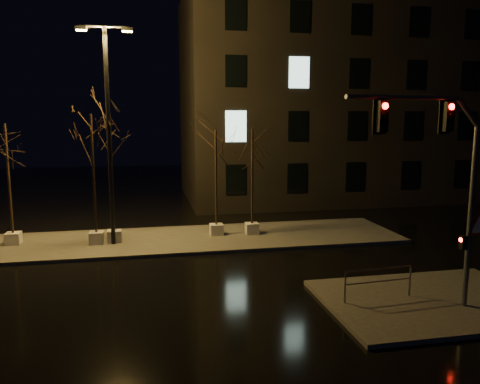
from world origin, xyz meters
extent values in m
plane|color=black|center=(0.00, 0.00, 0.00)|extent=(90.00, 90.00, 0.00)
cube|color=#3F3D39|center=(0.00, 6.00, 0.07)|extent=(22.00, 5.00, 0.15)
cube|color=#3F3D39|center=(7.50, -3.50, 0.07)|extent=(7.00, 5.00, 0.15)
cube|color=black|center=(14.00, 18.00, 7.50)|extent=(25.00, 12.00, 15.00)
cube|color=beige|center=(-7.68, 6.45, 0.43)|extent=(0.65, 0.65, 0.55)
cylinder|color=black|center=(-7.68, 6.45, 3.22)|extent=(0.11, 0.11, 5.04)
cube|color=beige|center=(-3.88, 5.84, 0.43)|extent=(0.65, 0.65, 0.55)
cylinder|color=black|center=(-3.88, 5.84, 3.44)|extent=(0.11, 0.11, 5.48)
cube|color=beige|center=(-3.07, 5.97, 0.43)|extent=(0.65, 0.65, 0.55)
cylinder|color=black|center=(-3.07, 5.97, 3.42)|extent=(0.11, 0.11, 5.45)
cube|color=beige|center=(1.90, 6.33, 0.43)|extent=(0.65, 0.65, 0.55)
cylinder|color=black|center=(1.90, 6.33, 3.06)|extent=(0.11, 0.11, 4.72)
cube|color=beige|center=(3.72, 6.23, 0.43)|extent=(0.65, 0.65, 0.55)
cylinder|color=black|center=(3.72, 6.23, 3.08)|extent=(0.11, 0.11, 4.76)
cylinder|color=slate|center=(8.18, -4.17, 2.95)|extent=(0.17, 0.17, 5.59)
cylinder|color=slate|center=(5.55, -4.52, 6.52)|extent=(3.71, 0.62, 0.13)
cube|color=black|center=(7.07, -4.32, 6.01)|extent=(0.30, 0.24, 0.84)
cube|color=black|center=(4.85, -4.62, 6.01)|extent=(0.30, 0.24, 0.84)
cube|color=black|center=(7.97, -4.20, 2.20)|extent=(0.23, 0.19, 0.42)
cone|color=red|center=(8.46, -4.18, 2.67)|extent=(0.96, 0.16, 0.97)
sphere|color=#FF0C07|center=(8.18, -4.17, 6.29)|extent=(0.17, 0.17, 0.17)
cylinder|color=black|center=(-3.10, 5.58, 5.05)|extent=(0.20, 0.20, 9.80)
cylinder|color=black|center=(-3.10, 5.58, 9.95)|extent=(2.16, 0.20, 0.10)
cube|color=yellow|center=(-4.08, 5.63, 9.80)|extent=(0.50, 0.30, 0.20)
cube|color=yellow|center=(-2.12, 5.54, 9.80)|extent=(0.50, 0.30, 0.20)
cylinder|color=slate|center=(4.58, -3.24, 0.64)|extent=(0.05, 0.05, 0.97)
cylinder|color=slate|center=(6.95, -3.08, 0.64)|extent=(0.05, 0.05, 0.97)
cylinder|color=slate|center=(5.77, -3.16, 1.17)|extent=(2.37, 0.21, 0.04)
cylinder|color=slate|center=(5.77, -3.16, 0.74)|extent=(2.37, 0.21, 0.04)
camera|label=1|loc=(-1.49, -16.47, 5.94)|focal=35.00mm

